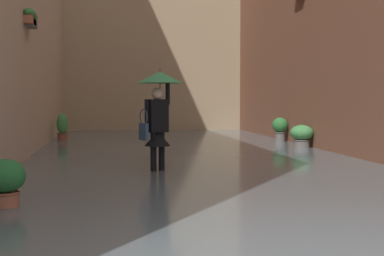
# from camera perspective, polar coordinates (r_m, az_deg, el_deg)

# --- Properties ---
(ground_plane) EXTENTS (60.00, 60.00, 0.00)m
(ground_plane) POSITION_cam_1_polar(r_m,az_deg,el_deg) (13.86, -0.82, -3.00)
(ground_plane) COLOR #605B56
(flood_water) EXTENTS (8.33, 24.71, 0.10)m
(flood_water) POSITION_cam_1_polar(r_m,az_deg,el_deg) (13.85, -0.82, -2.79)
(flood_water) COLOR #515B60
(flood_water) RESTS_ON ground_plane
(person_wading) EXTENTS (0.90, 0.90, 2.07)m
(person_wading) POSITION_cam_1_polar(r_m,az_deg,el_deg) (10.36, -3.56, 2.64)
(person_wading) COLOR #4C4233
(person_wading) RESTS_ON ground_plane
(potted_plant_mid_right) EXTENTS (0.54, 0.54, 0.72)m
(potted_plant_mid_right) POSITION_cam_1_polar(r_m,az_deg,el_deg) (7.41, -19.15, -5.42)
(potted_plant_mid_right) COLOR #9E563D
(potted_plant_mid_right) RESTS_ON ground_plane
(potted_plant_far_left) EXTENTS (0.64, 0.64, 0.74)m
(potted_plant_far_left) POSITION_cam_1_polar(r_m,az_deg,el_deg) (15.47, 11.49, -0.83)
(potted_plant_far_left) COLOR #66605B
(potted_plant_far_left) RESTS_ON ground_plane
(potted_plant_near_left) EXTENTS (0.50, 0.50, 0.87)m
(potted_plant_near_left) POSITION_cam_1_polar(r_m,az_deg,el_deg) (17.45, 9.27, -0.06)
(potted_plant_near_left) COLOR #66605B
(potted_plant_near_left) RESTS_ON ground_plane
(potted_plant_near_right) EXTENTS (0.37, 0.37, 0.98)m
(potted_plant_near_right) POSITION_cam_1_polar(r_m,az_deg,el_deg) (18.20, -13.53, 0.01)
(potted_plant_near_right) COLOR brown
(potted_plant_near_right) RESTS_ON ground_plane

